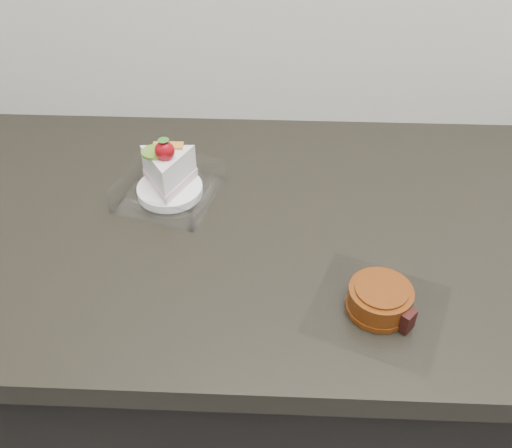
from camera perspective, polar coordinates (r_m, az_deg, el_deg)
counter at (r=1.28m, az=12.71°, el=-15.32°), size 2.04×0.64×0.90m
cake_tray at (r=0.96m, az=-8.72°, el=4.33°), size 0.19×0.19×0.12m
mooncake_wrap at (r=0.79m, az=12.31°, el=-7.59°), size 0.22×0.21×0.04m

